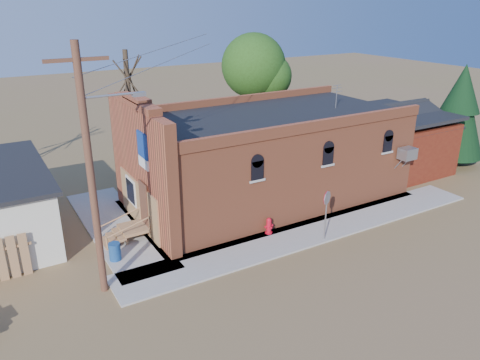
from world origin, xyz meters
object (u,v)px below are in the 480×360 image
stop_sign (327,203)px  trash_barrel (115,252)px  fire_hydrant (269,226)px  brick_bar (263,158)px  utility_pole (92,170)px

stop_sign → trash_barrel: bearing=157.4°
stop_sign → trash_barrel: 9.22m
fire_hydrant → stop_sign: size_ratio=0.33×
stop_sign → trash_barrel: (-8.60, 3.02, -1.43)m
brick_bar → stop_sign: 5.52m
fire_hydrant → trash_barrel: size_ratio=1.03×
utility_pole → trash_barrel: bearing=63.5°
brick_bar → stop_sign: (-0.28, -5.49, -0.45)m
brick_bar → trash_barrel: bearing=-164.4°
utility_pole → trash_barrel: 4.77m
utility_pole → trash_barrel: (0.91, 1.82, -4.32)m
brick_bar → fire_hydrant: bearing=-119.3°
fire_hydrant → trash_barrel: (-6.78, 1.27, -0.01)m
brick_bar → stop_sign: size_ratio=6.98×
fire_hydrant → brick_bar: bearing=62.3°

